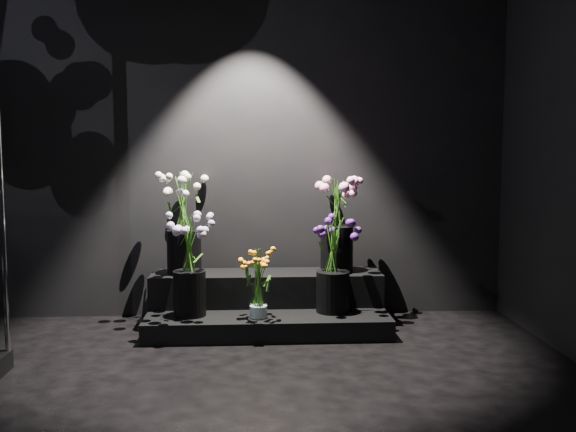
{
  "coord_description": "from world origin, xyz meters",
  "views": [
    {
      "loc": [
        0.07,
        -2.86,
        1.28
      ],
      "look_at": [
        0.3,
        1.2,
        0.85
      ],
      "focal_mm": 40.0,
      "sensor_mm": 36.0,
      "label": 1
    }
  ],
  "objects": [
    {
      "name": "bouquet_lilac",
      "position": [
        -0.36,
        1.45,
        0.55
      ],
      "size": [
        0.44,
        0.44,
        0.7
      ],
      "rotation": [
        0.0,
        0.0,
        -0.28
      ],
      "color": "black",
      "rests_on": "display_riser"
    },
    {
      "name": "wall_back",
      "position": [
        0.0,
        2.0,
        1.4
      ],
      "size": [
        4.0,
        0.0,
        4.0
      ],
      "primitive_type": "plane",
      "rotation": [
        1.57,
        0.0,
        0.0
      ],
      "color": "black",
      "rests_on": "floor"
    },
    {
      "name": "display_riser",
      "position": [
        0.17,
        1.67,
        0.15
      ],
      "size": [
        1.67,
        0.74,
        0.37
      ],
      "color": "black",
      "rests_on": "floor"
    },
    {
      "name": "bouquet_cream_roses",
      "position": [
        -0.42,
        1.77,
        0.79
      ],
      "size": [
        0.42,
        0.42,
        0.73
      ],
      "rotation": [
        0.0,
        0.0,
        -0.09
      ],
      "color": "black",
      "rests_on": "display_riser"
    },
    {
      "name": "floor",
      "position": [
        0.0,
        0.0,
        0.0
      ],
      "size": [
        4.0,
        4.0,
        0.0
      ],
      "primitive_type": "plane",
      "color": "black",
      "rests_on": "ground"
    },
    {
      "name": "bouquet_orange_bells",
      "position": [
        0.11,
        1.37,
        0.39
      ],
      "size": [
        0.33,
        0.33,
        0.48
      ],
      "rotation": [
        0.0,
        0.0,
        0.39
      ],
      "color": "white",
      "rests_on": "display_riser"
    },
    {
      "name": "bouquet_purple",
      "position": [
        0.63,
        1.5,
        0.51
      ],
      "size": [
        0.43,
        0.43,
        0.66
      ],
      "rotation": [
        0.0,
        0.0,
        0.36
      ],
      "color": "black",
      "rests_on": "display_riser"
    },
    {
      "name": "wall_front",
      "position": [
        0.0,
        -2.0,
        1.4
      ],
      "size": [
        4.0,
        0.0,
        4.0
      ],
      "primitive_type": "plane",
      "rotation": [
        -1.57,
        0.0,
        0.0
      ],
      "color": "black",
      "rests_on": "floor"
    },
    {
      "name": "bouquet_pink_roses",
      "position": [
        0.69,
        1.78,
        0.77
      ],
      "size": [
        0.42,
        0.42,
        0.69
      ],
      "rotation": [
        0.0,
        0.0,
        -0.23
      ],
      "color": "black",
      "rests_on": "display_riser"
    }
  ]
}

